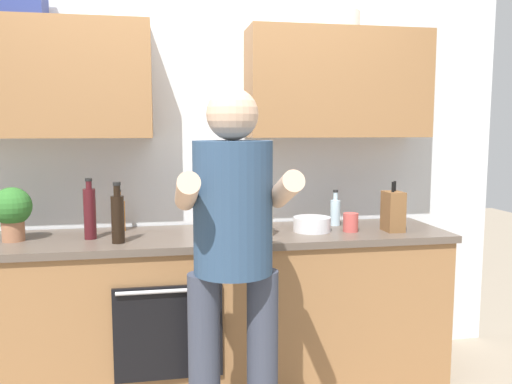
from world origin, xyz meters
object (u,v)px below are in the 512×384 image
(bottle_water, at_px, (335,211))
(knife_block, at_px, (393,211))
(mixing_bowl, at_px, (312,224))
(potted_herb, at_px, (12,210))
(person_standing, at_px, (233,248))
(bottle_vinegar, at_px, (207,218))
(bottle_soy, at_px, (118,217))
(grocery_bag_bread, at_px, (252,216))
(cup_ceramic, at_px, (351,222))
(bottle_wine, at_px, (90,212))
(bottle_juice, at_px, (120,215))

(bottle_water, distance_m, knife_block, 0.37)
(mixing_bowl, distance_m, potted_herb, 1.66)
(person_standing, xyz_separation_m, bottle_vinegar, (-0.04, 0.77, 0.00))
(potted_herb, bearing_deg, bottle_soy, -15.44)
(bottle_vinegar, height_order, grocery_bag_bread, bottle_vinegar)
(bottle_water, distance_m, cup_ceramic, 0.21)
(bottle_wine, xyz_separation_m, bottle_water, (1.46, 0.15, -0.06))
(bottle_juice, height_order, mixing_bowl, bottle_juice)
(bottle_juice, xyz_separation_m, knife_block, (1.59, -0.30, 0.02))
(bottle_vinegar, xyz_separation_m, bottle_juice, (-0.50, 0.19, 0.00))
(bottle_water, height_order, knife_block, knife_block)
(cup_ceramic, height_order, grocery_bag_bread, grocery_bag_bread)
(person_standing, height_order, cup_ceramic, person_standing)
(bottle_wine, distance_m, bottle_juice, 0.25)
(potted_herb, distance_m, grocery_bag_bread, 1.30)
(bottle_wine, distance_m, mixing_bowl, 1.26)
(bottle_vinegar, relative_size, cup_ceramic, 2.18)
(person_standing, xyz_separation_m, bottle_wine, (-0.68, 0.76, 0.06))
(bottle_soy, height_order, knife_block, bottle_soy)
(bottle_water, xyz_separation_m, knife_block, (0.27, -0.24, 0.03))
(potted_herb, bearing_deg, grocery_bag_bread, -2.24)
(mixing_bowl, height_order, potted_herb, potted_herb)
(bottle_water, relative_size, mixing_bowl, 1.01)
(bottle_juice, bearing_deg, grocery_bag_bread, -17.16)
(bottle_wine, bearing_deg, mixing_bowl, -0.68)
(person_standing, bearing_deg, knife_block, 32.42)
(bottle_soy, height_order, bottle_water, bottle_soy)
(mixing_bowl, height_order, grocery_bag_bread, grocery_bag_bread)
(bottle_juice, distance_m, grocery_bag_bread, 0.79)
(potted_herb, bearing_deg, person_standing, -35.62)
(person_standing, distance_m, bottle_vinegar, 0.77)
(cup_ceramic, distance_m, potted_herb, 1.89)
(bottle_juice, distance_m, knife_block, 1.61)
(cup_ceramic, relative_size, grocery_bag_bread, 0.53)
(cup_ceramic, distance_m, knife_block, 0.26)
(bottle_soy, relative_size, cup_ceramic, 2.96)
(bottle_vinegar, relative_size, mixing_bowl, 1.09)
(bottle_water, bearing_deg, grocery_bag_bread, -162.34)
(person_standing, xyz_separation_m, knife_block, (1.04, 0.66, 0.03))
(grocery_bag_bread, bearing_deg, bottle_vinegar, 170.32)
(bottle_soy, relative_size, bottle_wine, 0.97)
(bottle_juice, bearing_deg, bottle_wine, -125.36)
(potted_herb, relative_size, grocery_bag_bread, 1.42)
(bottle_wine, bearing_deg, cup_ceramic, -2.43)
(bottle_vinegar, height_order, bottle_soy, bottle_soy)
(bottle_vinegar, distance_m, cup_ceramic, 0.84)
(bottle_vinegar, xyz_separation_m, mixing_bowl, (0.62, -0.03, -0.05))
(person_standing, distance_m, knife_block, 1.24)
(bottle_juice, relative_size, grocery_bag_bread, 1.20)
(bottle_vinegar, distance_m, mixing_bowl, 0.62)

